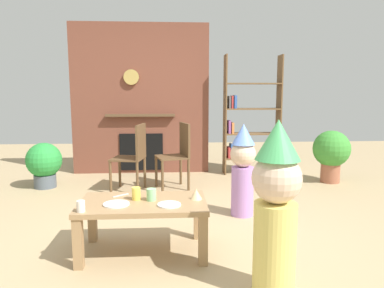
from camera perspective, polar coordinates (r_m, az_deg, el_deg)
The scene contains 17 objects.
ground_plane at distance 3.55m, azimuth -2.06°, elevation -13.51°, with size 12.00×12.00×0.00m, color tan.
brick_fireplace_feature at distance 5.91m, azimuth -8.16°, elevation 6.98°, with size 2.20×0.28×2.40m.
bookshelf at distance 5.85m, azimuth 8.82°, elevation 3.72°, with size 0.90×0.28×1.90m.
coffee_table at distance 3.00m, azimuth -7.78°, elevation -10.35°, with size 1.03×0.60×0.44m.
paper_cup_near_left at distance 2.98m, azimuth -6.49°, elevation -8.01°, with size 0.08×0.08×0.10m, color #8CD18C.
paper_cup_near_right at distance 3.01m, azimuth -8.87°, elevation -7.80°, with size 0.07×0.07×0.10m, color #F2CC4C.
paper_cup_center at distance 2.81m, azimuth -17.29°, elevation -9.45°, with size 0.06×0.06×0.09m, color silver.
paper_plate_front at distance 2.85m, azimuth -3.65°, elevation -9.61°, with size 0.18×0.18×0.01m, color white.
paper_plate_rear at distance 2.92m, azimuth -11.96°, elevation -9.34°, with size 0.21×0.21×0.01m, color white.
birthday_cake_slice at distance 2.99m, azimuth 0.66°, elevation -7.97°, with size 0.10×0.10×0.09m, color #EAC68C.
table_fork at distance 3.16m, azimuth -11.29°, elevation -8.01°, with size 0.15×0.02×0.01m, color silver.
child_with_cone_hat at distance 2.38m, azimuth 13.20°, elevation -9.28°, with size 0.32×0.32×1.15m.
child_in_pink at distance 3.85m, azimuth 8.09°, elevation -3.73°, with size 0.27×0.27×0.99m.
dining_chair_left at distance 4.81m, azimuth -9.17°, elevation -1.49°, with size 0.47×0.47×0.90m.
dining_chair_middle at distance 4.90m, azimuth -2.19°, elevation -1.20°, with size 0.49×0.49×0.90m.
potted_plant_tall at distance 5.61m, azimuth 21.30°, elevation -1.14°, with size 0.53×0.53×0.76m.
potted_plant_short at distance 5.36m, azimuth -22.48°, elevation -2.77°, with size 0.48×0.48×0.63m.
Camera 1 is at (-0.09, -3.30, 1.32)m, focal length 33.50 mm.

